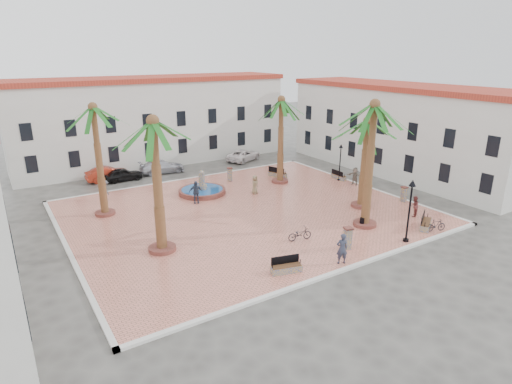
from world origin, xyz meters
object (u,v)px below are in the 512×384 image
car_red (108,174)px  fountain (202,190)px  bench_e (338,177)px  cyclist_b (414,206)px  palm_e (367,132)px  palm_nw (94,119)px  bollard_e (404,194)px  car_black (123,174)px  litter_bin (362,222)px  pedestrian_fountain_a (255,185)px  bench_s (286,268)px  pedestrian_fountain_b (196,192)px  lamppost_s (411,200)px  bollard_se (348,238)px  palm_s (374,118)px  pedestrian_north (106,190)px  cyclist_a (342,249)px  pedestrian_east (355,176)px  bench_se (426,224)px  car_white (244,155)px  bicycle_b (436,225)px  bicycle_a (300,234)px  car_silver (162,167)px  palm_ne (281,109)px  bench_ne (277,174)px  lamppost_e (340,156)px  palm_sw (154,137)px

car_red → fountain: bearing=-147.0°
bench_e → cyclist_b: 10.70m
palm_e → palm_nw: bearing=152.6°
cyclist_b → bollard_e: bearing=-155.6°
fountain → car_black: (-4.67, 8.17, 0.20)m
litter_bin → pedestrian_fountain_a: size_ratio=0.40×
bench_s → palm_nw: bearing=128.2°
bench_e → pedestrian_fountain_b: (-14.77, 1.13, 0.69)m
lamppost_s → bollard_se: bearing=162.6°
palm_s → pedestrian_north: bearing=132.2°
bench_s → pedestrian_fountain_b: size_ratio=0.98×
cyclist_a → pedestrian_east: size_ratio=1.15×
palm_e → cyclist_a: bearing=-141.8°
palm_e → bench_e: bearing=60.5°
fountain → bench_e: (13.27, -3.14, -0.03)m
litter_bin → bench_e: bearing=55.2°
bench_se → car_white: 24.35m
bicycle_b → pedestrian_north: (-17.75, 19.20, 0.40)m
car_red → cyclist_a: bearing=-164.4°
bollard_e → car_black: (-17.95, 19.15, -0.19)m
palm_e → car_black: 23.62m
litter_bin → pedestrian_fountain_a: 10.73m
bicycle_a → car_silver: car_silver is taller
palm_e → litter_bin: 7.17m
pedestrian_east → palm_s: bearing=-56.1°
pedestrian_fountain_a → palm_nw: bearing=144.1°
palm_ne → bicycle_a: 14.80m
bench_ne → pedestrian_north: bearing=60.9°
lamppost_e → pedestrian_fountain_b: (-14.54, 1.45, -1.47)m
cyclist_b → litter_bin: bearing=-35.8°
car_white → lamppost_e: bearing=172.3°
palm_ne → car_black: palm_ne is taller
fountain → bench_ne: 8.67m
lamppost_e → pedestrian_fountain_b: 14.69m
bench_s → bicycle_a: bench_s is taller
lamppost_s → car_black: lamppost_s is taller
cyclist_b → pedestrian_fountain_b: 17.23m
bench_e → lamppost_e: bearing=147.0°
bicycle_a → pedestrian_fountain_a: (2.69, 9.88, 0.39)m
lamppost_e → litter_bin: (-6.60, -9.50, -2.09)m
palm_s → cyclist_a: 9.34m
palm_sw → bench_se: palm_sw is taller
pedestrian_fountain_a → bicycle_a: bearing=-132.5°
bench_ne → bicycle_a: bench_ne is taller
palm_e → pedestrian_north: bearing=143.0°
cyclist_b → pedestrian_east: (2.06, 8.34, 0.02)m
bench_s → pedestrian_east: 18.47m
palm_ne → bollard_se: bearing=-108.8°
cyclist_b → pedestrian_east: size_ratio=0.97×
palm_sw → car_white: size_ratio=1.84×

